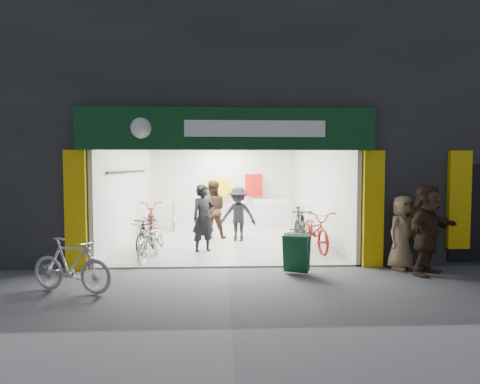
{
  "coord_description": "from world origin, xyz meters",
  "views": [
    {
      "loc": [
        -0.16,
        -9.35,
        2.24
      ],
      "look_at": [
        0.36,
        1.5,
        1.6
      ],
      "focal_mm": 32.0,
      "sensor_mm": 36.0,
      "label": 1
    }
  ],
  "objects": [
    {
      "name": "bike_right_back",
      "position": [
        2.5,
        4.78,
        0.51
      ],
      "size": [
        0.73,
        1.75,
        1.02
      ],
      "primitive_type": "imported",
      "rotation": [
        0.0,
        0.0,
        0.15
      ],
      "color": "#B6B6BB",
      "rests_on": "ground"
    },
    {
      "name": "bike_right_front",
      "position": [
        2.06,
        2.29,
        0.56
      ],
      "size": [
        0.6,
        1.88,
        1.12
      ],
      "primitive_type": "imported",
      "rotation": [
        0.0,
        0.0,
        -0.04
      ],
      "color": "black",
      "rests_on": "ground"
    },
    {
      "name": "pedestrian_far",
      "position": [
        4.14,
        -0.76,
        0.94
      ],
      "size": [
        1.71,
        1.54,
        1.88
      ],
      "primitive_type": "imported",
      "rotation": [
        0.0,
        0.0,
        0.68
      ],
      "color": "#3D291C",
      "rests_on": "ground"
    },
    {
      "name": "bike_right_mid",
      "position": [
        2.37,
        1.79,
        0.54
      ],
      "size": [
        0.93,
        2.13,
        1.08
      ],
      "primitive_type": "imported",
      "rotation": [
        0.0,
        0.0,
        0.1
      ],
      "color": "maroon",
      "rests_on": "ground"
    },
    {
      "name": "bike_left_midback",
      "position": [
        -2.5,
        5.35,
        0.54
      ],
      "size": [
        1.02,
        2.15,
        1.08
      ],
      "primitive_type": "imported",
      "rotation": [
        0.0,
        0.0,
        0.15
      ],
      "color": "maroon",
      "rests_on": "ground"
    },
    {
      "name": "bike_left_midfront",
      "position": [
        -2.02,
        1.74,
        0.48
      ],
      "size": [
        0.76,
        1.65,
        0.96
      ],
      "primitive_type": "imported",
      "rotation": [
        0.0,
        0.0,
        -0.2
      ],
      "color": "black",
      "rests_on": "ground"
    },
    {
      "name": "parked_bike",
      "position": [
        -2.8,
        -1.7,
        0.49
      ],
      "size": [
        1.69,
        0.99,
        0.98
      ],
      "primitive_type": "imported",
      "rotation": [
        0.0,
        0.0,
        1.22
      ],
      "color": "#AEADB2",
      "rests_on": "ground"
    },
    {
      "name": "bike_left_back",
      "position": [
        -1.8,
        5.88,
        0.52
      ],
      "size": [
        0.73,
        1.79,
        1.05
      ],
      "primitive_type": "imported",
      "rotation": [
        0.0,
        0.0,
        0.14
      ],
      "color": "#B7B7BC",
      "rests_on": "ground"
    },
    {
      "name": "customer_c",
      "position": [
        0.39,
        3.23,
        0.82
      ],
      "size": [
        1.19,
        0.87,
        1.64
      ],
      "primitive_type": "imported",
      "rotation": [
        0.0,
        0.0,
        -0.27
      ],
      "color": "black",
      "rests_on": "ground"
    },
    {
      "name": "bike_left_front",
      "position": [
        -1.8,
        0.92,
        0.47
      ],
      "size": [
        0.91,
        1.88,
        0.94
      ],
      "primitive_type": "imported",
      "rotation": [
        0.0,
        0.0,
        -0.17
      ],
      "color": "silver",
      "rests_on": "ground"
    },
    {
      "name": "customer_b",
      "position": [
        -0.39,
        3.82,
        0.91
      ],
      "size": [
        0.91,
        0.72,
        1.82
      ],
      "primitive_type": "imported",
      "rotation": [
        0.0,
        0.0,
        3.18
      ],
      "color": "#39241A",
      "rests_on": "ground"
    },
    {
      "name": "sandwich_board",
      "position": [
        1.46,
        -0.5,
        0.44
      ],
      "size": [
        0.68,
        0.69,
        0.81
      ],
      "rotation": [
        0.0,
        0.0,
        -0.38
      ],
      "color": "#104225",
      "rests_on": "ground"
    },
    {
      "name": "customer_a",
      "position": [
        -0.58,
        1.72,
        0.89
      ],
      "size": [
        0.78,
        0.71,
        1.79
      ],
      "primitive_type": "imported",
      "rotation": [
        0.0,
        0.0,
        0.55
      ],
      "color": "black",
      "rests_on": "ground"
    },
    {
      "name": "customer_d",
      "position": [
        -0.59,
        5.01,
        0.76
      ],
      "size": [
        0.91,
        0.88,
        1.53
      ],
      "primitive_type": "imported",
      "rotation": [
        0.0,
        0.0,
        2.4
      ],
      "color": "#927455",
      "rests_on": "ground"
    },
    {
      "name": "building",
      "position": [
        0.91,
        4.99,
        4.31
      ],
      "size": [
        17.0,
        10.27,
        8.0
      ],
      "color": "#232326",
      "rests_on": "ground"
    },
    {
      "name": "pedestrian_near",
      "position": [
        3.82,
        -0.3,
        0.81
      ],
      "size": [
        0.94,
        0.83,
        1.62
      ],
      "primitive_type": "imported",
      "rotation": [
        0.0,
        0.0,
        0.5
      ],
      "color": "#907354",
      "rests_on": "ground"
    },
    {
      "name": "ground",
      "position": [
        0.0,
        0.0,
        0.0
      ],
      "size": [
        60.0,
        60.0,
        0.0
      ],
      "primitive_type": "plane",
      "color": "#56565B",
      "rests_on": "ground"
    }
  ]
}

